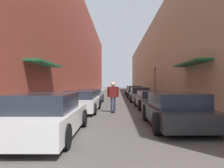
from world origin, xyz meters
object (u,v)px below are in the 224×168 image
(parked_car_right_0, at_px, (175,110))
(parked_car_right_1, at_px, (152,100))
(parked_car_right_3, at_px, (135,92))
(traffic_light, at_px, (155,78))
(parked_car_right_2, at_px, (139,95))
(parked_car_left_1, at_px, (82,101))
(parked_car_left_0, at_px, (47,116))
(parked_car_left_2, at_px, (91,96))
(parked_car_right_4, at_px, (132,91))
(skateboarder, at_px, (113,94))

(parked_car_right_0, height_order, parked_car_right_1, parked_car_right_0)
(parked_car_right_0, height_order, parked_car_right_3, parked_car_right_3)
(traffic_light, bearing_deg, parked_car_right_2, -112.80)
(parked_car_left_1, xyz_separation_m, parked_car_right_3, (4.14, 13.47, 0.06))
(parked_car_left_0, height_order, parked_car_right_2, parked_car_left_0)
(traffic_light, bearing_deg, parked_car_left_2, -130.27)
(parked_car_left_0, bearing_deg, parked_car_left_1, 88.88)
(parked_car_left_0, distance_m, parked_car_right_1, 8.94)
(traffic_light, bearing_deg, parked_car_right_3, 177.59)
(parked_car_right_4, distance_m, traffic_light, 6.56)
(parked_car_right_3, bearing_deg, parked_car_left_1, -107.09)
(parked_car_left_1, xyz_separation_m, parked_car_right_4, (4.24, 19.30, 0.06))
(parked_car_left_0, bearing_deg, skateboarder, 71.44)
(parked_car_right_0, height_order, parked_car_right_2, parked_car_right_2)
(parked_car_right_0, bearing_deg, parked_car_right_3, 90.23)
(parked_car_right_0, distance_m, parked_car_right_1, 6.21)
(parked_car_right_2, bearing_deg, parked_car_right_3, 89.82)
(parked_car_right_2, bearing_deg, parked_car_left_0, -107.40)
(parked_car_left_1, relative_size, parked_car_right_1, 0.93)
(parked_car_right_0, relative_size, traffic_light, 1.30)
(parked_car_left_0, height_order, parked_car_right_0, parked_car_left_0)
(parked_car_right_2, height_order, parked_car_right_3, parked_car_right_3)
(parked_car_right_1, distance_m, skateboarder, 3.27)
(parked_car_right_0, bearing_deg, parked_car_right_4, 89.93)
(parked_car_left_2, relative_size, traffic_light, 1.33)
(parked_car_left_2, height_order, skateboarder, skateboarder)
(parked_car_right_0, height_order, traffic_light, traffic_light)
(parked_car_left_1, distance_m, parked_car_left_2, 5.48)
(parked_car_left_2, bearing_deg, parked_car_right_2, 26.62)
(skateboarder, bearing_deg, parked_car_right_0, -60.33)
(parked_car_left_1, distance_m, parked_car_right_3, 14.09)
(parked_car_right_4, bearing_deg, skateboarder, -97.12)
(parked_car_left_0, xyz_separation_m, parked_car_right_4, (4.36, 25.21, 0.02))
(parked_car_left_1, distance_m, parked_car_right_2, 8.66)
(parked_car_left_2, distance_m, traffic_light, 10.47)
(parked_car_left_2, distance_m, parked_car_right_3, 9.06)
(parked_car_right_3, bearing_deg, traffic_light, -2.41)
(parked_car_right_1, xyz_separation_m, parked_car_right_4, (-0.11, 17.46, 0.08))
(parked_car_right_1, distance_m, parked_car_right_3, 11.63)
(parked_car_left_0, xyz_separation_m, parked_car_right_1, (4.47, 7.75, -0.06))
(skateboarder, bearing_deg, parked_car_left_1, 175.04)
(parked_car_right_4, bearing_deg, traffic_light, -68.84)
(parked_car_right_3, bearing_deg, parked_car_left_0, -102.39)
(parked_car_left_0, bearing_deg, traffic_light, 70.95)
(parked_car_right_4, bearing_deg, parked_car_right_3, -91.01)
(parked_car_left_0, distance_m, parked_car_right_0, 4.59)
(parked_car_left_1, bearing_deg, skateboarder, -4.96)
(parked_car_right_0, xyz_separation_m, parked_car_right_3, (-0.07, 17.84, 0.03))
(parked_car_right_2, distance_m, traffic_light, 6.45)
(parked_car_left_1, relative_size, skateboarder, 2.62)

